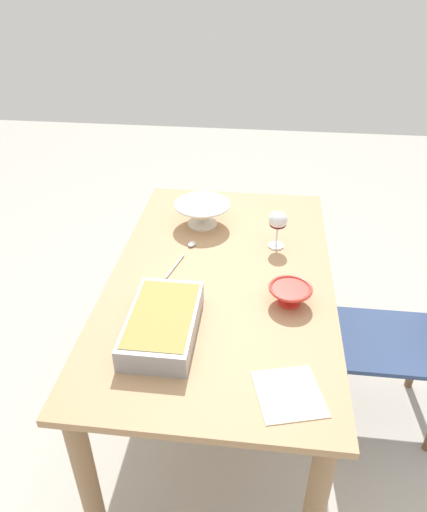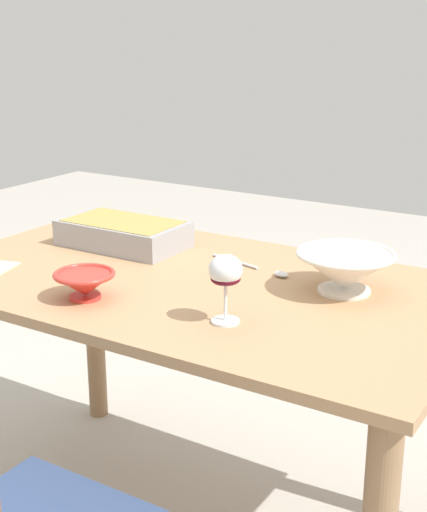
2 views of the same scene
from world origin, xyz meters
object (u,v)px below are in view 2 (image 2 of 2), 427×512
wine_glass (226,274)px  mixing_bowl (345,270)px  dining_table (192,324)px  casserole_dish (123,232)px  small_bowl (85,283)px  serving_spoon (263,269)px

wine_glass → mixing_bowl: (-0.15, -0.33, -0.06)m
dining_table → casserole_dish: casserole_dish is taller
dining_table → small_bowl: small_bowl is taller
small_bowl → serving_spoon: small_bowl is taller
casserole_dish → small_bowl: casserole_dish is taller
serving_spoon → mixing_bowl: bearing=172.0°
casserole_dish → wine_glass: bearing=148.0°
mixing_bowl → dining_table: bearing=18.2°
casserole_dish → serving_spoon: size_ratio=1.36×
serving_spoon → casserole_dish: bearing=0.8°
wine_glass → casserole_dish: size_ratio=0.43×
casserole_dish → serving_spoon: (-0.47, -0.01, -0.04)m
dining_table → small_bowl: 0.33m
small_bowl → serving_spoon: (-0.27, -0.41, -0.03)m
mixing_bowl → small_bowl: bearing=35.9°
casserole_dish → serving_spoon: 0.48m
mixing_bowl → small_bowl: 0.64m
dining_table → serving_spoon: serving_spoon is taller
casserole_dish → serving_spoon: casserole_dish is taller
wine_glass → small_bowl: bearing=7.5°
mixing_bowl → serving_spoon: 0.25m
wine_glass → serving_spoon: size_ratio=0.58×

